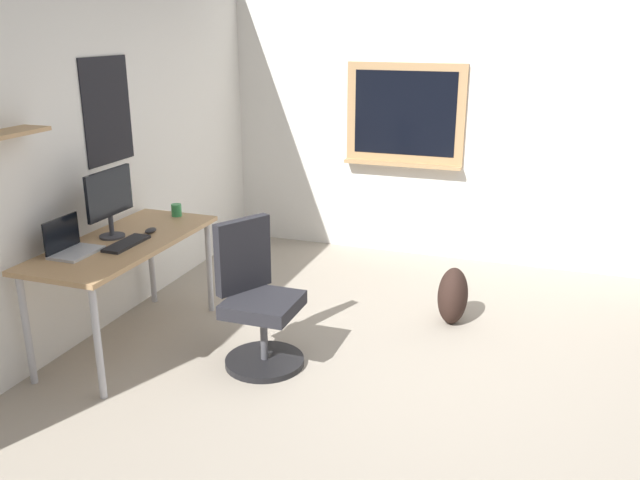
% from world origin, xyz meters
% --- Properties ---
extents(ground_plane, '(5.20, 5.20, 0.00)m').
position_xyz_m(ground_plane, '(0.00, 0.00, 0.00)').
color(ground_plane, '#9E9384').
rests_on(ground_plane, ground).
extents(wall_back, '(5.00, 0.30, 2.60)m').
position_xyz_m(wall_back, '(-0.00, 2.45, 1.30)').
color(wall_back, silver).
rests_on(wall_back, ground).
extents(wall_right, '(0.22, 5.00, 2.60)m').
position_xyz_m(wall_right, '(2.45, 0.03, 1.30)').
color(wall_right, silver).
rests_on(wall_right, ground).
extents(desk, '(1.46, 0.64, 0.76)m').
position_xyz_m(desk, '(-0.13, 2.05, 0.68)').
color(desk, tan).
rests_on(desk, ground).
extents(office_chair, '(0.55, 0.56, 0.95)m').
position_xyz_m(office_chair, '(-0.08, 1.11, 0.41)').
color(office_chair, black).
rests_on(office_chair, ground).
extents(laptop, '(0.31, 0.21, 0.23)m').
position_xyz_m(laptop, '(-0.46, 2.20, 0.81)').
color(laptop, '#ADAFB5').
rests_on(laptop, desk).
extents(monitor_primary, '(0.46, 0.17, 0.46)m').
position_xyz_m(monitor_primary, '(-0.10, 2.15, 1.03)').
color(monitor_primary, '#38383D').
rests_on(monitor_primary, desk).
extents(keyboard, '(0.37, 0.13, 0.02)m').
position_xyz_m(keyboard, '(-0.21, 1.97, 0.77)').
color(keyboard, black).
rests_on(keyboard, desk).
extents(computer_mouse, '(0.10, 0.06, 0.03)m').
position_xyz_m(computer_mouse, '(0.07, 1.97, 0.77)').
color(computer_mouse, '#262628').
rests_on(computer_mouse, desk).
extents(coffee_mug, '(0.08, 0.08, 0.09)m').
position_xyz_m(coffee_mug, '(0.50, 2.02, 0.80)').
color(coffee_mug, '#338C4C').
rests_on(coffee_mug, desk).
extents(backpack, '(0.32, 0.22, 0.43)m').
position_xyz_m(backpack, '(0.95, -0.01, 0.22)').
color(backpack, black).
rests_on(backpack, ground).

